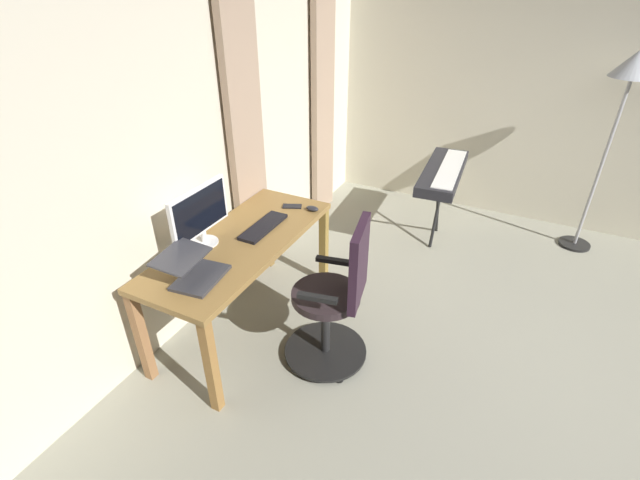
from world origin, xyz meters
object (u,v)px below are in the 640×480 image
computer_mouse (312,209)px  cell_phone_face_up (292,206)px  computer_keyboard (263,227)px  floor_lamp (630,84)px  laptop (193,270)px  computer_monitor (200,213)px  piano_keyboard (443,174)px  desk (242,252)px  office_chair (336,302)px

computer_mouse → cell_phone_face_up: 0.17m
computer_keyboard → floor_lamp: floor_lamp is taller
laptop → computer_mouse: (-1.07, 0.23, -0.04)m
computer_monitor → cell_phone_face_up: bearing=160.1°
computer_monitor → computer_keyboard: size_ratio=1.17×
computer_keyboard → laptop: bearing=-3.7°
computer_monitor → cell_phone_face_up: computer_monitor is taller
computer_mouse → laptop: bearing=-12.0°
computer_keyboard → floor_lamp: size_ratio=0.25×
computer_monitor → piano_keyboard: 2.28m
desk → office_chair: office_chair is taller
computer_monitor → computer_keyboard: bearing=144.5°
computer_mouse → floor_lamp: floor_lamp is taller
computer_mouse → piano_keyboard: size_ratio=0.09×
computer_monitor → floor_lamp: bearing=136.1°
cell_phone_face_up → floor_lamp: (-1.74, 2.11, 0.78)m
computer_monitor → cell_phone_face_up: (-0.72, 0.26, -0.22)m
computer_monitor → cell_phone_face_up: 0.80m
desk → computer_mouse: 0.65m
cell_phone_face_up → piano_keyboard: bearing=121.8°
computer_mouse → desk: bearing=-21.7°
desk → computer_keyboard: bearing=165.5°
office_chair → piano_keyboard: size_ratio=0.97×
office_chair → piano_keyboard: office_chair is taller
laptop → cell_phone_face_up: size_ratio=2.62×
desk → laptop: laptop is taller
office_chair → laptop: bearing=110.4°
cell_phone_face_up → desk: bearing=-30.3°
laptop → floor_lamp: bearing=135.1°
floor_lamp → computer_monitor: bearing=-43.9°
computer_monitor → computer_mouse: computer_monitor is taller
desk → cell_phone_face_up: bearing=173.2°
computer_monitor → desk: bearing=125.8°
desk → computer_monitor: size_ratio=2.99×
desk → cell_phone_face_up: size_ratio=10.62×
office_chair → piano_keyboard: (-1.86, 0.20, 0.21)m
computer_keyboard → piano_keyboard: size_ratio=0.41×
cell_phone_face_up → piano_keyboard: piano_keyboard is taller
desk → floor_lamp: 3.30m
computer_monitor → floor_lamp: (-2.46, 2.37, 0.56)m
desk → computer_monitor: 0.40m
computer_keyboard → office_chair: bearing=70.8°
computer_mouse → cell_phone_face_up: (0.01, -0.17, -0.01)m
computer_mouse → cell_phone_face_up: computer_mouse is taller
computer_keyboard → computer_mouse: (-0.39, 0.18, 0.01)m
laptop → piano_keyboard: laptop is taller
computer_monitor → floor_lamp: 3.46m
floor_lamp → laptop: bearing=-37.8°
laptop → computer_monitor: bearing=-156.3°
computer_monitor → floor_lamp: floor_lamp is taller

